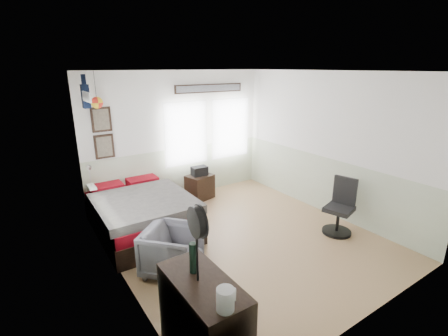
{
  "coord_description": "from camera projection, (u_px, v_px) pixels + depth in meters",
  "views": [
    {
      "loc": [
        -2.98,
        -3.86,
        2.77
      ],
      "look_at": [
        -0.1,
        0.4,
        1.15
      ],
      "focal_mm": 26.0,
      "sensor_mm": 36.0,
      "label": 1
    }
  ],
  "objects": [
    {
      "name": "kettle",
      "position": [
        225.0,
        300.0,
        2.57
      ],
      "size": [
        0.17,
        0.15,
        0.2
      ],
      "rotation": [
        0.0,
        0.0,
        -0.09
      ],
      "color": "silver",
      "rests_on": "dresser"
    },
    {
      "name": "bottle",
      "position": [
        193.0,
        258.0,
        3.03
      ],
      "size": [
        0.08,
        0.08,
        0.3
      ],
      "primitive_type": "cylinder",
      "color": "black",
      "rests_on": "dresser"
    },
    {
      "name": "bed",
      "position": [
        141.0,
        213.0,
        5.63
      ],
      "size": [
        1.55,
        2.11,
        0.67
      ],
      "rotation": [
        0.0,
        0.0,
        -0.02
      ],
      "color": "black",
      "rests_on": "ground_plane"
    },
    {
      "name": "black_bag",
      "position": [
        199.0,
        171.0,
        6.94
      ],
      "size": [
        0.34,
        0.23,
        0.19
      ],
      "primitive_type": "cube",
      "rotation": [
        0.0,
        0.0,
        -0.05
      ],
      "color": "black",
      "rests_on": "nightstand"
    },
    {
      "name": "room_shell",
      "position": [
        233.0,
        143.0,
        5.1
      ],
      "size": [
        4.02,
        4.52,
        2.71
      ],
      "color": "white",
      "rests_on": "ground_plane"
    },
    {
      "name": "nightstand",
      "position": [
        200.0,
        187.0,
        7.05
      ],
      "size": [
        0.61,
        0.53,
        0.53
      ],
      "primitive_type": "cube",
      "rotation": [
        0.0,
        0.0,
        0.23
      ],
      "color": "black",
      "rests_on": "ground_plane"
    },
    {
      "name": "stand_fan",
      "position": [
        197.0,
        223.0,
        2.79
      ],
      "size": [
        0.1,
        0.3,
        0.74
      ],
      "rotation": [
        0.0,
        0.0,
        -0.09
      ],
      "color": "black",
      "rests_on": "dresser"
    },
    {
      "name": "task_chair",
      "position": [
        340.0,
        211.0,
        5.56
      ],
      "size": [
        0.53,
        0.53,
        0.97
      ],
      "rotation": [
        0.0,
        0.0,
        0.28
      ],
      "color": "black",
      "rests_on": "ground_plane"
    },
    {
      "name": "armchair",
      "position": [
        172.0,
        250.0,
        4.48
      ],
      "size": [
        1.02,
        1.03,
        0.67
      ],
      "primitive_type": "imported",
      "rotation": [
        0.0,
        0.0,
        0.73
      ],
      "color": "#505256",
      "rests_on": "ground_plane"
    },
    {
      "name": "dresser",
      "position": [
        203.0,
        321.0,
        3.08
      ],
      "size": [
        0.48,
        1.0,
        0.9
      ],
      "primitive_type": "cube",
      "color": "black",
      "rests_on": "ground_plane"
    },
    {
      "name": "ground_plane",
      "position": [
        242.0,
        238.0,
        5.48
      ],
      "size": [
        4.0,
        4.5,
        0.01
      ],
      "primitive_type": "cube",
      "color": "tan"
    },
    {
      "name": "wall_decor",
      "position": [
        129.0,
        105.0,
        5.8
      ],
      "size": [
        3.55,
        1.32,
        1.44
      ],
      "color": "#342218",
      "rests_on": "room_shell"
    }
  ]
}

